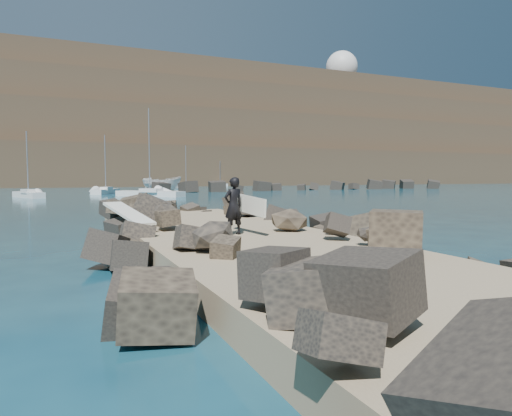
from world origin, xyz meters
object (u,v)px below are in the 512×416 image
object	(u,v)px
surfboard_resting	(128,217)
surfer_with_board	(235,206)
boat_imported	(162,184)
sailboat_f	(220,185)
radome	(342,72)

from	to	relation	value
surfboard_resting	surfer_with_board	bearing A→B (deg)	-60.44
boat_imported	sailboat_f	xyz separation A→B (m)	(20.38, 30.72, -0.82)
surfer_with_board	surfboard_resting	bearing A→B (deg)	136.86
surfer_with_board	radome	world-z (taller)	radome
boat_imported	sailboat_f	bearing A→B (deg)	-19.55
boat_imported	radome	size ratio (longest dim) A/B	0.31
sailboat_f	surfboard_resting	bearing A→B (deg)	-111.10
surfboard_resting	sailboat_f	bearing A→B (deg)	51.60
boat_imported	surfer_with_board	distance (m)	59.66
surfer_with_board	sailboat_f	world-z (taller)	sailboat_f
boat_imported	surfboard_resting	bearing A→B (deg)	-179.15
surfboard_resting	boat_imported	size ratio (longest dim) A/B	0.44
surfboard_resting	boat_imported	xyz separation A→B (m)	(13.13, 56.11, 0.12)
surfboard_resting	radome	size ratio (longest dim) A/B	0.14
surfboard_resting	surfer_with_board	xyz separation A→B (m)	(2.83, -2.66, 0.45)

